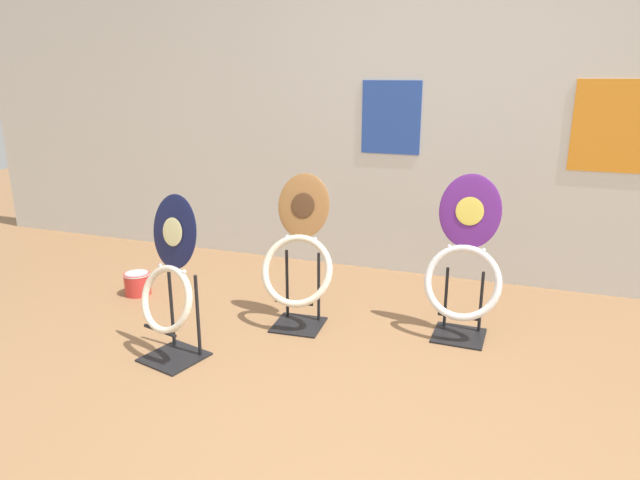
{
  "coord_description": "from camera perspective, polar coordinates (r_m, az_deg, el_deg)",
  "views": [
    {
      "loc": [
        0.59,
        -1.79,
        1.43
      ],
      "look_at": [
        -0.44,
        1.01,
        0.55
      ],
      "focal_mm": 32.0,
      "sensor_mm": 36.0,
      "label": 1
    }
  ],
  "objects": [
    {
      "name": "ground_plane",
      "position": [
        2.36,
        1.64,
        -20.75
      ],
      "size": [
        14.0,
        14.0,
        0.0
      ],
      "primitive_type": "plane",
      "color": "#8E6642"
    },
    {
      "name": "toilet_seat_display_navy_moon",
      "position": [
        2.97,
        -14.75,
        -4.47
      ],
      "size": [
        0.37,
        0.34,
        0.86
      ],
      "color": "black",
      "rests_on": "ground_plane"
    },
    {
      "name": "toilet_seat_display_woodgrain",
      "position": [
        3.25,
        -2.16,
        -2.04
      ],
      "size": [
        0.44,
        0.35,
        0.88
      ],
      "color": "black",
      "rests_on": "ground_plane"
    },
    {
      "name": "toilet_seat_display_purple_note",
      "position": [
        3.21,
        14.23,
        -2.6
      ],
      "size": [
        0.42,
        0.29,
        0.91
      ],
      "color": "black",
      "rests_on": "ground_plane"
    },
    {
      "name": "paint_can",
      "position": [
        4.0,
        -17.79,
        -4.1
      ],
      "size": [
        0.18,
        0.18,
        0.15
      ],
      "color": "red",
      "rests_on": "ground_plane"
    },
    {
      "name": "wall_back",
      "position": [
        4.06,
        12.22,
        14.24
      ],
      "size": [
        8.0,
        0.07,
        2.6
      ],
      "color": "silver",
      "rests_on": "ground_plane"
    }
  ]
}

